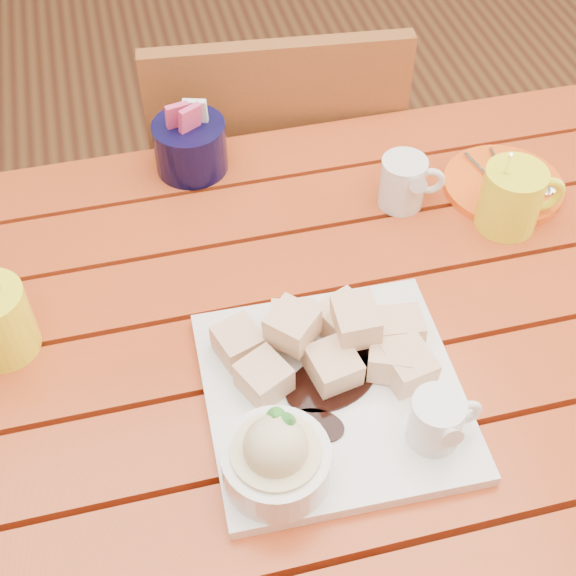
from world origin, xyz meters
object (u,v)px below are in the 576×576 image
object	(u,v)px
dessert_plate	(324,398)
chair_far	(272,193)
orange_saucer	(504,185)
coffee_mug_right	(513,197)
table	(287,386)

from	to	relation	value
dessert_plate	chair_far	bearing A→B (deg)	82.12
chair_far	orange_saucer	bearing A→B (deg)	132.39
coffee_mug_right	chair_far	xyz separation A→B (m)	(-0.24, 0.42, -0.31)
table	dessert_plate	world-z (taller)	dessert_plate
dessert_plate	chair_far	distance (m)	0.73
coffee_mug_right	chair_far	distance (m)	0.57
table	orange_saucer	bearing A→B (deg)	26.90
table	dessert_plate	size ratio (longest dim) A/B	4.09
table	coffee_mug_right	world-z (taller)	coffee_mug_right
dessert_plate	orange_saucer	world-z (taller)	dessert_plate
table	chair_far	distance (m)	0.57
coffee_mug_right	orange_saucer	size ratio (longest dim) A/B	0.81
coffee_mug_right	orange_saucer	world-z (taller)	coffee_mug_right
table	coffee_mug_right	distance (m)	0.39
dessert_plate	orange_saucer	size ratio (longest dim) A/B	1.72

